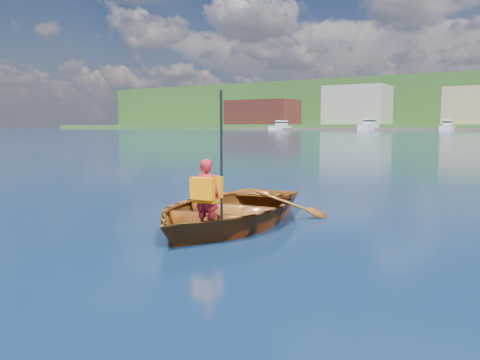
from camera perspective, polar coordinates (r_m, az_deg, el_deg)
ground at (r=7.75m, az=-11.38°, el=-4.99°), size 600.00×600.00×0.00m
rowboat at (r=7.36m, az=-1.58°, el=-3.64°), size 3.02×3.95×0.76m
child_paddler at (r=6.45m, az=-4.03°, el=-1.59°), size 0.39×0.37×1.92m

